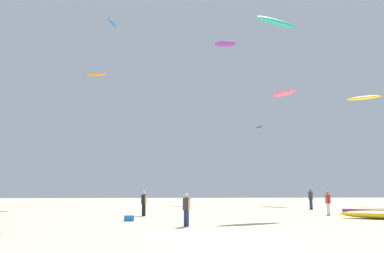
% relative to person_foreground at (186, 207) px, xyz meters
% --- Properties ---
extents(ground_plane, '(120.00, 120.00, 0.00)m').
position_rel_person_foreground_xyz_m(ground_plane, '(1.53, -4.42, -0.94)').
color(ground_plane, beige).
extents(person_foreground, '(0.37, 0.44, 1.61)m').
position_rel_person_foreground_xyz_m(person_foreground, '(0.00, 0.00, 0.00)').
color(person_foreground, navy).
rests_on(person_foreground, ground).
extents(person_midground, '(0.40, 0.58, 1.78)m').
position_rel_person_foreground_xyz_m(person_midground, '(12.08, 14.59, 0.10)').
color(person_midground, navy).
rests_on(person_midground, ground).
extents(person_left, '(0.45, 0.38, 1.64)m').
position_rel_person_foreground_xyz_m(person_left, '(10.52, 7.46, 0.02)').
color(person_left, silver).
rests_on(person_left, ground).
extents(person_right, '(0.38, 0.46, 1.65)m').
position_rel_person_foreground_xyz_m(person_right, '(-2.46, 7.28, 0.03)').
color(person_right, black).
rests_on(person_right, ground).
extents(kite_grounded_near, '(4.93, 3.71, 0.59)m').
position_rel_person_foreground_xyz_m(kite_grounded_near, '(12.20, 3.62, -0.66)').
color(kite_grounded_near, yellow).
rests_on(kite_grounded_near, ground).
extents(cooler_box, '(0.56, 0.36, 0.32)m').
position_rel_person_foreground_xyz_m(cooler_box, '(-3.09, 3.41, -0.78)').
color(cooler_box, blue).
rests_on(cooler_box, ground).
extents(kite_aloft_0, '(3.33, 1.22, 0.83)m').
position_rel_person_foreground_xyz_m(kite_aloft_0, '(7.86, 34.50, 22.33)').
color(kite_aloft_0, purple).
extents(kite_aloft_1, '(1.28, 2.80, 0.62)m').
position_rel_person_foreground_xyz_m(kite_aloft_1, '(-7.66, 25.52, 21.05)').
color(kite_aloft_1, blue).
extents(kite_aloft_2, '(3.90, 3.09, 0.46)m').
position_rel_person_foreground_xyz_m(kite_aloft_2, '(22.73, 23.47, 11.63)').
color(kite_aloft_2, yellow).
extents(kite_aloft_4, '(4.32, 2.91, 0.86)m').
position_rel_person_foreground_xyz_m(kite_aloft_4, '(7.98, 9.74, 14.47)').
color(kite_aloft_4, '#19B29E').
extents(kite_aloft_5, '(0.97, 2.28, 0.40)m').
position_rel_person_foreground_xyz_m(kite_aloft_5, '(13.12, 36.00, 10.01)').
color(kite_aloft_5, '#2D2D33').
extents(kite_aloft_6, '(2.92, 3.93, 0.78)m').
position_rel_person_foreground_xyz_m(kite_aloft_6, '(14.04, 26.82, 12.90)').
color(kite_aloft_6, '#E5598C').
extents(kite_aloft_8, '(2.89, 1.42, 0.37)m').
position_rel_person_foreground_xyz_m(kite_aloft_8, '(-10.69, 33.24, 16.74)').
color(kite_aloft_8, orange).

